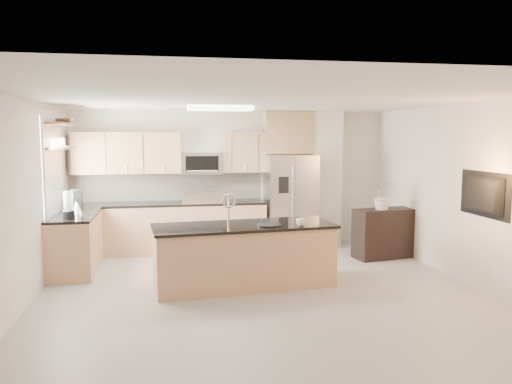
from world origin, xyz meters
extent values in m
plane|color=#B1ADA8|center=(0.00, 0.00, 0.00)|extent=(6.50, 6.50, 0.00)
cube|color=silver|center=(0.00, 0.00, 2.60)|extent=(6.00, 6.50, 0.02)
cube|color=white|center=(0.00, 3.25, 1.30)|extent=(6.00, 0.02, 2.60)
cube|color=white|center=(0.00, -3.25, 1.30)|extent=(6.00, 0.02, 2.60)
cube|color=white|center=(-3.00, 0.00, 1.30)|extent=(0.02, 6.50, 2.60)
cube|color=white|center=(3.00, 0.00, 1.30)|extent=(0.02, 6.50, 2.60)
cube|color=tan|center=(-1.23, 2.92, 0.44)|extent=(3.55, 0.65, 0.88)
cube|color=black|center=(-1.23, 2.92, 0.90)|extent=(3.55, 0.66, 0.04)
cube|color=beige|center=(-1.23, 3.24, 1.18)|extent=(3.55, 0.02, 0.52)
cube|color=tan|center=(-2.67, 1.85, 0.44)|extent=(0.65, 1.50, 0.88)
cube|color=black|center=(-2.67, 1.85, 0.90)|extent=(0.66, 1.50, 0.04)
cube|color=black|center=(-0.60, 2.92, 0.45)|extent=(0.76, 0.64, 0.90)
cube|color=black|center=(-0.60, 2.92, 0.92)|extent=(0.76, 0.62, 0.03)
cube|color=#BDBDBF|center=(-0.60, 2.62, 1.03)|extent=(0.76, 0.04, 0.22)
cube|color=tan|center=(-1.94, 3.08, 1.83)|extent=(1.92, 0.33, 0.75)
cube|color=tan|center=(0.19, 3.08, 1.83)|extent=(0.82, 0.33, 0.75)
cube|color=#BDBDBF|center=(-0.60, 3.05, 1.63)|extent=(0.76, 0.40, 0.40)
cube|color=black|center=(-0.60, 2.85, 1.63)|extent=(0.60, 0.02, 0.28)
cube|color=#BDBDBF|center=(1.06, 2.88, 0.89)|extent=(0.92, 0.75, 1.78)
cube|color=gray|center=(1.06, 2.50, 0.89)|extent=(0.02, 0.01, 1.69)
cube|color=black|center=(0.84, 2.48, 1.25)|extent=(0.18, 0.03, 0.30)
cube|color=white|center=(1.82, 3.10, 1.30)|extent=(0.60, 0.30, 2.60)
cube|color=white|center=(-2.98, 1.85, 1.65)|extent=(0.03, 1.05, 1.55)
cube|color=white|center=(-2.97, 1.85, 1.65)|extent=(0.03, 1.15, 1.65)
cube|color=brown|center=(-2.85, 1.95, 1.95)|extent=(0.30, 1.20, 0.04)
cube|color=brown|center=(-2.85, 1.95, 2.32)|extent=(0.30, 1.20, 0.04)
cube|color=white|center=(-0.40, 1.60, 2.56)|extent=(1.00, 0.50, 0.06)
cube|color=tan|center=(-0.18, 0.63, 0.42)|extent=(2.57, 1.09, 0.85)
cube|color=black|center=(-0.18, 0.63, 0.87)|extent=(2.64, 1.15, 0.04)
cube|color=black|center=(-0.37, 0.63, 0.85)|extent=(0.53, 0.39, 0.01)
cylinder|color=#BDBDBF|center=(-0.37, 0.85, 1.06)|extent=(0.03, 0.03, 0.34)
torus|color=#BDBDBF|center=(-0.37, 0.79, 1.21)|extent=(0.21, 0.03, 0.21)
cube|color=black|center=(2.51, 1.83, 0.43)|extent=(1.14, 0.63, 0.86)
imported|color=white|center=(0.59, 0.41, 0.94)|extent=(0.13, 0.13, 0.10)
cylinder|color=black|center=(0.15, 0.49, 0.90)|extent=(0.48, 0.48, 0.02)
cylinder|color=black|center=(-2.67, 1.39, 0.98)|extent=(0.18, 0.18, 0.12)
cylinder|color=silver|center=(-2.67, 1.39, 1.18)|extent=(0.13, 0.13, 0.29)
cone|color=#BDBDBF|center=(-2.62, 1.80, 1.02)|extent=(0.19, 0.19, 0.21)
cylinder|color=black|center=(-2.62, 1.80, 1.14)|extent=(0.04, 0.04, 0.04)
cube|color=black|center=(-2.69, 2.19, 1.09)|extent=(0.21, 0.24, 0.34)
cylinder|color=#BDBDBF|center=(-2.69, 2.13, 1.01)|extent=(0.11, 0.11, 0.12)
imported|color=#BDBDBF|center=(-2.85, 2.27, 2.39)|extent=(0.44, 0.44, 0.10)
imported|color=beige|center=(2.42, 1.76, 1.23)|extent=(0.77, 0.71, 0.73)
imported|color=black|center=(2.91, -0.20, 1.35)|extent=(0.14, 1.08, 0.62)
camera|label=1|loc=(-1.25, -6.25, 2.15)|focal=35.00mm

